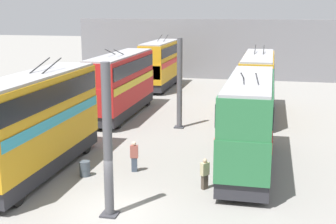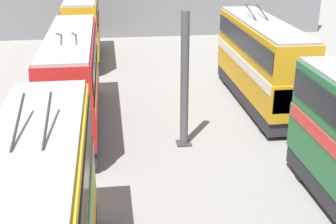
{
  "view_description": "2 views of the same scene",
  "coord_description": "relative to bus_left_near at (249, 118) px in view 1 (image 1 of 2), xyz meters",
  "views": [
    {
      "loc": [
        -18.06,
        -6.5,
        8.72
      ],
      "look_at": [
        8.58,
        -0.56,
        2.61
      ],
      "focal_mm": 50.0,
      "sensor_mm": 36.0,
      "label": 1
    },
    {
      "loc": [
        -5.82,
        3.51,
        10.07
      ],
      "look_at": [
        12.32,
        1.14,
        2.82
      ],
      "focal_mm": 50.0,
      "sensor_mm": 36.0,
      "label": 2
    }
  ],
  "objects": [
    {
      "name": "ground_plane",
      "position": [
        -6.88,
        5.43,
        -2.88
      ],
      "size": [
        240.0,
        240.0,
        0.0
      ],
      "primitive_type": "plane",
      "color": "gray"
    },
    {
      "name": "depot_back_wall",
      "position": [
        33.01,
        5.43,
        0.8
      ],
      "size": [
        0.5,
        36.0,
        7.35
      ],
      "color": "slate",
      "rests_on": "ground_plane"
    },
    {
      "name": "support_column_near",
      "position": [
        -7.3,
        5.43,
        0.3
      ],
      "size": [
        0.71,
        0.71,
        6.6
      ],
      "color": "#4C4C51",
      "rests_on": "ground_plane"
    },
    {
      "name": "support_column_far",
      "position": [
        8.08,
        5.43,
        0.3
      ],
      "size": [
        0.71,
        0.71,
        6.6
      ],
      "color": "#4C4C51",
      "rests_on": "ground_plane"
    },
    {
      "name": "bus_left_near",
      "position": [
        0.0,
        0.0,
        0.0
      ],
      "size": [
        10.69,
        2.54,
        5.69
      ],
      "color": "black",
      "rests_on": "ground_plane"
    },
    {
      "name": "bus_left_far",
      "position": [
        13.23,
        0.0,
        -0.04
      ],
      "size": [
        11.21,
        2.54,
        5.64
      ],
      "color": "black",
      "rests_on": "ground_plane"
    },
    {
      "name": "bus_right_near",
      "position": [
        -3.17,
        10.87,
        0.18
      ],
      "size": [
        11.04,
        2.54,
        5.98
      ],
      "color": "black",
      "rests_on": "ground_plane"
    },
    {
      "name": "bus_right_mid",
      "position": [
        11.04,
        10.87,
        0.01
      ],
      "size": [
        11.33,
        2.54,
        5.67
      ],
      "color": "black",
      "rests_on": "ground_plane"
    },
    {
      "name": "bus_right_far",
      "position": [
        24.7,
        10.87,
        0.04
      ],
      "size": [
        9.6,
        2.54,
        5.73
      ],
      "color": "black",
      "rests_on": "ground_plane"
    },
    {
      "name": "person_aisle_midway",
      "position": [
        -1.8,
        5.96,
        -1.98
      ],
      "size": [
        0.31,
        0.46,
        1.7
      ],
      "rotation": [
        0.0,
        0.0,
        0.18
      ],
      "color": "#384251",
      "rests_on": "ground_plane"
    },
    {
      "name": "person_by_left_row",
      "position": [
        -3.46,
        1.88,
        -2.06
      ],
      "size": [
        0.48,
        0.45,
        1.57
      ],
      "rotation": [
        0.0,
        0.0,
        0.88
      ],
      "color": "#473D33",
      "rests_on": "ground_plane"
    },
    {
      "name": "oil_drum",
      "position": [
        -3.02,
        8.33,
        -2.47
      ],
      "size": [
        0.59,
        0.59,
        0.81
      ],
      "color": "#424C56",
      "rests_on": "ground_plane"
    }
  ]
}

